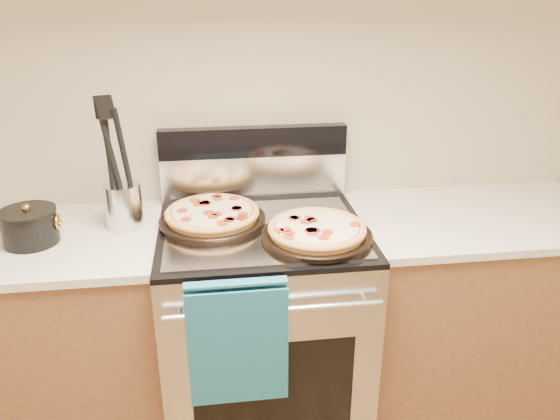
{
  "coord_description": "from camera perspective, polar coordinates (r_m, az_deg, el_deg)",
  "views": [
    {
      "loc": [
        -0.18,
        -0.17,
        1.76
      ],
      "look_at": [
        0.05,
        1.55,
        1.03
      ],
      "focal_mm": 35.0,
      "sensor_mm": 36.0,
      "label": 1
    }
  ],
  "objects": [
    {
      "name": "range_body",
      "position": [
        2.26,
        -1.73,
        -12.71
      ],
      "size": [
        0.76,
        0.68,
        0.9
      ],
      "primitive_type": "cube",
      "color": "#B7B7BC",
      "rests_on": "ground"
    },
    {
      "name": "countertop_right",
      "position": [
        2.31,
        20.35,
        -0.72
      ],
      "size": [
        1.02,
        0.64,
        0.03
      ],
      "primitive_type": "cube",
      "color": "beige",
      "rests_on": "cabinet_right"
    },
    {
      "name": "backsplash_upper",
      "position": [
        2.23,
        -2.8,
        7.15
      ],
      "size": [
        0.76,
        0.06,
        0.12
      ],
      "primitive_type": "cube",
      "color": "black",
      "rests_on": "backsplash_lower"
    },
    {
      "name": "wall_back",
      "position": [
        2.22,
        -2.99,
        12.15
      ],
      "size": [
        4.0,
        0.0,
        4.0
      ],
      "primitive_type": "plane",
      "rotation": [
        1.57,
        0.0,
        0.0
      ],
      "color": "tan",
      "rests_on": "ground"
    },
    {
      "name": "pepperoni_pizza_front",
      "position": [
        1.91,
        3.88,
        -2.24
      ],
      "size": [
        0.5,
        0.5,
        0.05
      ],
      "primitive_type": null,
      "rotation": [
        0.0,
        0.0,
        0.38
      ],
      "color": "#C1833B",
      "rests_on": "foil_sheet"
    },
    {
      "name": "pepperoni_pizza_back",
      "position": [
        2.05,
        -7.08,
        -0.59
      ],
      "size": [
        0.48,
        0.48,
        0.05
      ],
      "primitive_type": null,
      "rotation": [
        0.0,
        0.0,
        -0.28
      ],
      "color": "#C1833B",
      "rests_on": "foil_sheet"
    },
    {
      "name": "cabinet_left",
      "position": [
        2.38,
        -23.95,
        -13.09
      ],
      "size": [
        1.0,
        0.62,
        0.88
      ],
      "primitive_type": "cube",
      "color": "brown",
      "rests_on": "ground"
    },
    {
      "name": "oven_window",
      "position": [
        1.99,
        -0.65,
        -18.28
      ],
      "size": [
        0.56,
        0.01,
        0.4
      ],
      "primitive_type": "cube",
      "color": "black",
      "rests_on": "range_body"
    },
    {
      "name": "cabinet_right",
      "position": [
        2.51,
        18.92,
        -10.28
      ],
      "size": [
        1.0,
        0.62,
        0.88
      ],
      "primitive_type": "cube",
      "color": "brown",
      "rests_on": "ground"
    },
    {
      "name": "countertop_left",
      "position": [
        2.16,
        -25.86,
        -3.2
      ],
      "size": [
        1.02,
        0.64,
        0.03
      ],
      "primitive_type": "cube",
      "color": "beige",
      "rests_on": "cabinet_left"
    },
    {
      "name": "backsplash_lower",
      "position": [
        2.27,
        -2.73,
        3.51
      ],
      "size": [
        0.76,
        0.06,
        0.18
      ],
      "primitive_type": "cube",
      "color": "silver",
      "rests_on": "cooktop"
    },
    {
      "name": "foil_sheet",
      "position": [
        1.99,
        -1.8,
        -2.08
      ],
      "size": [
        0.7,
        0.55,
        0.01
      ],
      "primitive_type": "cube",
      "color": "gray",
      "rests_on": "cooktop"
    },
    {
      "name": "saucepan",
      "position": [
        2.09,
        -24.66,
        -1.7
      ],
      "size": [
        0.19,
        0.19,
        0.11
      ],
      "primitive_type": "cylinder",
      "rotation": [
        0.0,
        0.0,
        -0.04
      ],
      "color": "black",
      "rests_on": "countertop_left"
    },
    {
      "name": "utensil_crock",
      "position": [
        2.09,
        -16.03,
        0.45
      ],
      "size": [
        0.18,
        0.18,
        0.17
      ],
      "primitive_type": "cylinder",
      "rotation": [
        0.0,
        0.0,
        0.37
      ],
      "color": "silver",
      "rests_on": "countertop_left"
    },
    {
      "name": "oven_handle",
      "position": [
        1.75,
        -0.54,
        -10.49
      ],
      "size": [
        0.7,
        0.03,
        0.03
      ],
      "primitive_type": "cylinder",
      "rotation": [
        0.0,
        1.57,
        0.0
      ],
      "color": "silver",
      "rests_on": "range_body"
    },
    {
      "name": "dish_towel",
      "position": [
        1.8,
        -4.43,
        -13.4
      ],
      "size": [
        0.32,
        0.05,
        0.42
      ],
      "primitive_type": null,
      "color": "#166472",
      "rests_on": "oven_handle"
    },
    {
      "name": "cooktop",
      "position": [
        2.02,
        -1.88,
        -2.06
      ],
      "size": [
        0.76,
        0.68,
        0.02
      ],
      "primitive_type": "cube",
      "color": "black",
      "rests_on": "range_body"
    }
  ]
}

